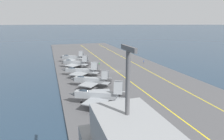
{
  "coord_description": "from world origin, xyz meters",
  "views": [
    {
      "loc": [
        -84.1,
        28.72,
        23.23
      ],
      "look_at": [
        -7.07,
        4.2,
        2.9
      ],
      "focal_mm": 32.0,
      "sensor_mm": 36.0,
      "label": 1
    }
  ],
  "objects": [
    {
      "name": "parked_jet_fifth",
      "position": [
        25.95,
        16.62,
        3.07
      ],
      "size": [
        13.28,
        15.01,
        6.43
      ],
      "color": "gray",
      "rests_on": "carrier_deck"
    },
    {
      "name": "crew_green_vest",
      "position": [
        12.76,
        4.84,
        1.37
      ],
      "size": [
        0.46,
        0.44,
        1.77
      ],
      "color": "#383328",
      "rests_on": "carrier_deck"
    },
    {
      "name": "parked_jet_fourth",
      "position": [
        11.52,
        16.92,
        3.11
      ],
      "size": [
        13.41,
        15.19,
        6.63
      ],
      "color": "#93999E",
      "rests_on": "carrier_deck"
    },
    {
      "name": "parked_jet_nearest",
      "position": [
        -33.82,
        16.73,
        3.18
      ],
      "size": [
        13.28,
        16.44,
        6.97
      ],
      "color": "gray",
      "rests_on": "carrier_deck"
    },
    {
      "name": "crew_blue_vest",
      "position": [
        11.08,
        -19.48,
        1.41
      ],
      "size": [
        0.43,
        0.35,
        1.83
      ],
      "color": "#4C473D",
      "rests_on": "carrier_deck"
    },
    {
      "name": "parked_jet_second",
      "position": [
        -18.24,
        15.49,
        2.79
      ],
      "size": [
        12.52,
        15.0,
        6.05
      ],
      "color": "gray",
      "rests_on": "carrier_deck"
    },
    {
      "name": "deck_stripe_foul_line",
      "position": [
        0.0,
        -14.48,
        0.4
      ],
      "size": [
        204.46,
        6.38,
        0.01
      ],
      "primitive_type": "cube",
      "rotation": [
        0.0,
        0.0,
        -0.03
      ],
      "color": "yellow",
      "rests_on": "carrier_deck"
    },
    {
      "name": "deck_stripe_centerline",
      "position": [
        0.0,
        0.0,
        0.4
      ],
      "size": [
        204.54,
        0.36,
        0.01
      ],
      "primitive_type": "cube",
      "color": "yellow",
      "rests_on": "carrier_deck"
    },
    {
      "name": "parked_jet_third",
      "position": [
        -3.53,
        16.44,
        2.71
      ],
      "size": [
        13.3,
        16.69,
        6.21
      ],
      "color": "gray",
      "rests_on": "carrier_deck"
    },
    {
      "name": "carrier_deck",
      "position": [
        0.0,
        0.0,
        0.2
      ],
      "size": [
        227.27,
        52.65,
        0.4
      ],
      "primitive_type": "cube",
      "color": "#4C4C4F",
      "rests_on": "ground"
    },
    {
      "name": "crew_white_vest",
      "position": [
        4.03,
        -8.5,
        1.33
      ],
      "size": [
        0.41,
        0.31,
        1.7
      ],
      "color": "#4C473D",
      "rests_on": "carrier_deck"
    },
    {
      "name": "ground_plane",
      "position": [
        0.0,
        0.0,
        0.0
      ],
      "size": [
        2000.0,
        2000.0,
        0.0
      ],
      "primitive_type": "plane",
      "color": "#23384C"
    }
  ]
}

